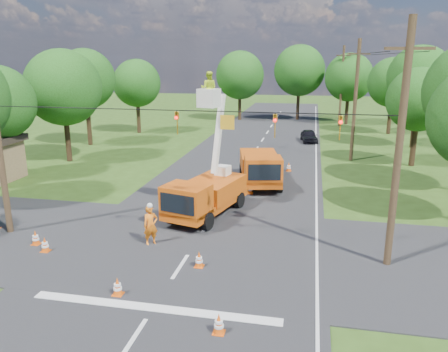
% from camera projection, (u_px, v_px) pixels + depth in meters
% --- Properties ---
extents(ground, '(140.00, 140.00, 0.00)m').
position_uv_depth(ground, '(249.00, 161.00, 37.15)').
color(ground, '#2B4414').
rests_on(ground, ground).
extents(road_main, '(12.00, 100.00, 0.06)m').
position_uv_depth(road_main, '(249.00, 161.00, 37.15)').
color(road_main, black).
rests_on(road_main, ground).
extents(road_cross, '(56.00, 10.00, 0.07)m').
position_uv_depth(road_cross, '(193.00, 248.00, 20.11)').
color(road_cross, black).
rests_on(road_cross, ground).
extents(stop_bar, '(9.00, 0.45, 0.02)m').
position_uv_depth(stop_bar, '(153.00, 309.00, 15.19)').
color(stop_bar, silver).
rests_on(stop_bar, ground).
extents(edge_line, '(0.12, 90.00, 0.02)m').
position_uv_depth(edge_line, '(316.00, 164.00, 36.07)').
color(edge_line, silver).
rests_on(edge_line, ground).
extents(bucket_truck, '(3.74, 6.44, 7.80)m').
position_uv_depth(bucket_truck, '(206.00, 187.00, 23.75)').
color(bucket_truck, '#C24E0D').
rests_on(bucket_truck, ground).
extents(second_truck, '(3.62, 6.74, 2.40)m').
position_uv_depth(second_truck, '(260.00, 167.00, 29.80)').
color(second_truck, '#C24E0D').
rests_on(second_truck, ground).
extents(ground_worker, '(0.82, 0.79, 1.90)m').
position_uv_depth(ground_worker, '(151.00, 225.00, 20.23)').
color(ground_worker, orange).
rests_on(ground_worker, ground).
extents(distant_car, '(2.06, 3.91, 1.27)m').
position_uv_depth(distant_car, '(309.00, 136.00, 45.43)').
color(distant_car, black).
rests_on(distant_car, ground).
extents(traffic_cone_0, '(0.38, 0.38, 0.71)m').
position_uv_depth(traffic_cone_0, '(118.00, 287.00, 15.98)').
color(traffic_cone_0, '#DD500B').
rests_on(traffic_cone_0, ground).
extents(traffic_cone_1, '(0.38, 0.38, 0.71)m').
position_uv_depth(traffic_cone_1, '(219.00, 324.00, 13.73)').
color(traffic_cone_1, '#DD500B').
rests_on(traffic_cone_1, ground).
extents(traffic_cone_2, '(0.38, 0.38, 0.71)m').
position_uv_depth(traffic_cone_2, '(239.00, 200.00, 25.69)').
color(traffic_cone_2, '#DD500B').
rests_on(traffic_cone_2, ground).
extents(traffic_cone_3, '(0.38, 0.38, 0.71)m').
position_uv_depth(traffic_cone_3, '(250.00, 189.00, 27.98)').
color(traffic_cone_3, '#DD500B').
rests_on(traffic_cone_3, ground).
extents(traffic_cone_4, '(0.38, 0.38, 0.71)m').
position_uv_depth(traffic_cone_4, '(45.00, 245.00, 19.58)').
color(traffic_cone_4, '#DD500B').
rests_on(traffic_cone_4, ground).
extents(traffic_cone_5, '(0.38, 0.38, 0.71)m').
position_uv_depth(traffic_cone_5, '(36.00, 238.00, 20.32)').
color(traffic_cone_5, '#DD500B').
rests_on(traffic_cone_5, ground).
extents(traffic_cone_7, '(0.38, 0.38, 0.71)m').
position_uv_depth(traffic_cone_7, '(289.00, 167.00, 33.60)').
color(traffic_cone_7, '#DD500B').
rests_on(traffic_cone_7, ground).
extents(traffic_cone_8, '(0.38, 0.38, 0.71)m').
position_uv_depth(traffic_cone_8, '(199.00, 260.00, 18.13)').
color(traffic_cone_8, '#DD500B').
rests_on(traffic_cone_8, ground).
extents(pole_right_near, '(1.80, 0.30, 10.00)m').
position_uv_depth(pole_right_near, '(399.00, 146.00, 17.15)').
color(pole_right_near, '#4C3823').
rests_on(pole_right_near, ground).
extents(pole_right_mid, '(1.80, 0.30, 10.00)m').
position_uv_depth(pole_right_mid, '(355.00, 100.00, 36.08)').
color(pole_right_mid, '#4C3823').
rests_on(pole_right_mid, ground).
extents(pole_right_far, '(1.80, 0.30, 10.00)m').
position_uv_depth(pole_right_far, '(342.00, 86.00, 55.00)').
color(pole_right_far, '#4C3823').
rests_on(pole_right_far, ground).
extents(signal_span, '(18.00, 0.29, 1.07)m').
position_uv_depth(signal_span, '(242.00, 122.00, 18.15)').
color(signal_span, black).
rests_on(signal_span, ground).
extents(tree_left_d, '(6.20, 6.20, 9.24)m').
position_uv_depth(tree_left_d, '(63.00, 88.00, 35.59)').
color(tree_left_d, '#382616').
rests_on(tree_left_d, ground).
extents(tree_left_e, '(5.80, 5.80, 9.41)m').
position_uv_depth(tree_left_e, '(85.00, 79.00, 42.46)').
color(tree_left_e, '#382616').
rests_on(tree_left_e, ground).
extents(tree_left_f, '(5.40, 5.40, 8.40)m').
position_uv_depth(tree_left_f, '(137.00, 83.00, 49.85)').
color(tree_left_f, '#382616').
rests_on(tree_left_f, ground).
extents(tree_right_c, '(5.00, 5.00, 7.83)m').
position_uv_depth(tree_right_c, '(419.00, 100.00, 34.18)').
color(tree_right_c, '#382616').
rests_on(tree_right_c, ground).
extents(tree_right_d, '(6.00, 6.00, 9.70)m').
position_uv_depth(tree_right_d, '(419.00, 78.00, 41.08)').
color(tree_right_d, '#382616').
rests_on(tree_right_d, ground).
extents(tree_right_e, '(5.60, 5.60, 8.63)m').
position_uv_depth(tree_right_e, '(393.00, 83.00, 49.07)').
color(tree_right_e, '#382616').
rests_on(tree_right_e, ground).
extents(tree_far_a, '(6.60, 6.60, 9.50)m').
position_uv_depth(tree_far_a, '(240.00, 75.00, 60.15)').
color(tree_far_a, '#382616').
rests_on(tree_far_a, ground).
extents(tree_far_b, '(7.00, 7.00, 10.32)m').
position_uv_depth(tree_far_b, '(299.00, 71.00, 60.34)').
color(tree_far_b, '#382616').
rests_on(tree_far_b, ground).
extents(tree_far_c, '(6.20, 6.20, 9.18)m').
position_uv_depth(tree_far_c, '(349.00, 77.00, 56.45)').
color(tree_far_c, '#382616').
rests_on(tree_far_c, ground).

